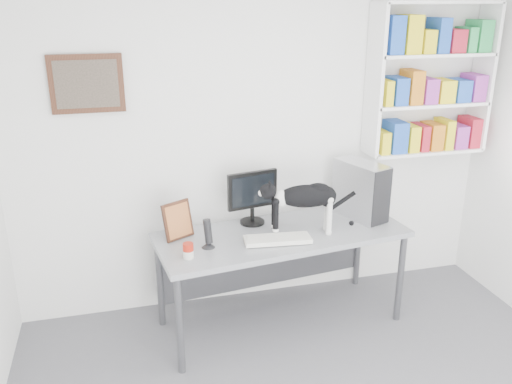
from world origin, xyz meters
TOP-DOWN VIEW (x-y plane):
  - room at (0.00, 0.00)m, footprint 4.01×4.01m
  - bookshelf at (1.40, 1.85)m, footprint 1.03×0.28m
  - wall_art at (-1.30, 1.97)m, footprint 0.52×0.04m
  - desk at (0.03, 1.49)m, footprint 1.98×0.96m
  - monitor at (-0.14, 1.72)m, footprint 0.44×0.27m
  - keyboard at (-0.05, 1.34)m, footprint 0.51×0.24m
  - pc_tower at (0.74, 1.64)m, footprint 0.35×0.50m
  - speaker at (-0.56, 1.37)m, footprint 0.13×0.13m
  - leaning_print at (-0.74, 1.59)m, footprint 0.25×0.19m
  - soup_can at (-0.72, 1.24)m, footprint 0.08×0.08m
  - cat at (0.19, 1.43)m, footprint 0.68×0.27m

SIDE VIEW (x-z plane):
  - desk at x=0.03m, z-range 0.00..0.79m
  - keyboard at x=-0.05m, z-range 0.79..0.83m
  - soup_can at x=-0.72m, z-range 0.79..0.90m
  - speaker at x=-0.56m, z-range 0.79..1.02m
  - leaning_print at x=-0.74m, z-range 0.79..1.09m
  - cat at x=0.19m, z-range 0.79..1.20m
  - monitor at x=-0.14m, z-range 0.79..1.23m
  - pc_tower at x=0.74m, z-range 0.79..1.25m
  - room at x=0.00m, z-range 0.00..2.70m
  - bookshelf at x=1.40m, z-range 1.23..2.47m
  - wall_art at x=-1.30m, z-range 1.69..2.11m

